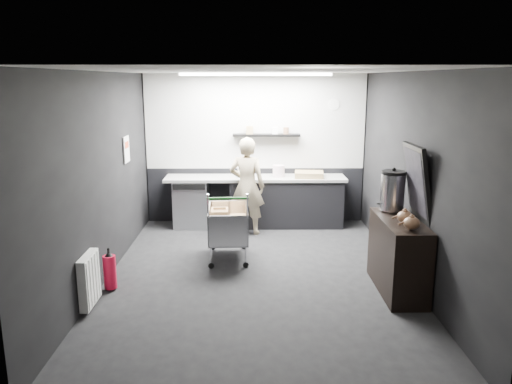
{
  "coord_description": "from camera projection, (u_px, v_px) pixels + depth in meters",
  "views": [
    {
      "loc": [
        -0.07,
        -6.28,
        2.61
      ],
      "look_at": [
        -0.01,
        0.4,
        1.08
      ],
      "focal_mm": 35.0,
      "sensor_mm": 36.0,
      "label": 1
    }
  ],
  "objects": [
    {
      "name": "floor",
      "position": [
        257.0,
        277.0,
        6.7
      ],
      "size": [
        5.5,
        5.5,
        0.0
      ],
      "primitive_type": "plane",
      "color": "black",
      "rests_on": "ground"
    },
    {
      "name": "ceiling",
      "position": [
        257.0,
        71.0,
        6.1
      ],
      "size": [
        5.5,
        5.5,
        0.0
      ],
      "primitive_type": "plane",
      "rotation": [
        3.14,
        0.0,
        0.0
      ],
      "color": "beige",
      "rests_on": "wall_back"
    },
    {
      "name": "wall_back",
      "position": [
        255.0,
        149.0,
        9.08
      ],
      "size": [
        5.5,
        0.0,
        5.5
      ],
      "primitive_type": "plane",
      "rotation": [
        1.57,
        0.0,
        0.0
      ],
      "color": "black",
      "rests_on": "floor"
    },
    {
      "name": "wall_front",
      "position": [
        261.0,
        251.0,
        3.72
      ],
      "size": [
        5.5,
        0.0,
        5.5
      ],
      "primitive_type": "plane",
      "rotation": [
        -1.57,
        0.0,
        0.0
      ],
      "color": "black",
      "rests_on": "floor"
    },
    {
      "name": "wall_left",
      "position": [
        101.0,
        179.0,
        6.38
      ],
      "size": [
        0.0,
        5.5,
        5.5
      ],
      "primitive_type": "plane",
      "rotation": [
        1.57,
        0.0,
        1.57
      ],
      "color": "black",
      "rests_on": "floor"
    },
    {
      "name": "wall_right",
      "position": [
        412.0,
        178.0,
        6.42
      ],
      "size": [
        0.0,
        5.5,
        5.5
      ],
      "primitive_type": "plane",
      "rotation": [
        1.57,
        0.0,
        -1.57
      ],
      "color": "black",
      "rests_on": "floor"
    },
    {
      "name": "kitchen_wall_panel",
      "position": [
        255.0,
        122.0,
        8.95
      ],
      "size": [
        3.95,
        0.02,
        1.7
      ],
      "primitive_type": "cube",
      "color": "silver",
      "rests_on": "wall_back"
    },
    {
      "name": "dado_panel",
      "position": [
        255.0,
        195.0,
        9.25
      ],
      "size": [
        3.95,
        0.02,
        1.0
      ],
      "primitive_type": "cube",
      "color": "black",
      "rests_on": "wall_back"
    },
    {
      "name": "floating_shelf",
      "position": [
        266.0,
        135.0,
        8.9
      ],
      "size": [
        1.2,
        0.22,
        0.04
      ],
      "primitive_type": "cube",
      "color": "black",
      "rests_on": "wall_back"
    },
    {
      "name": "wall_clock",
      "position": [
        334.0,
        105.0,
        8.89
      ],
      "size": [
        0.2,
        0.03,
        0.2
      ],
      "primitive_type": "cylinder",
      "rotation": [
        1.57,
        0.0,
        0.0
      ],
      "color": "white",
      "rests_on": "wall_back"
    },
    {
      "name": "poster",
      "position": [
        126.0,
        149.0,
        7.6
      ],
      "size": [
        0.02,
        0.3,
        0.4
      ],
      "primitive_type": "cube",
      "color": "white",
      "rests_on": "wall_left"
    },
    {
      "name": "poster_red_band",
      "position": [
        126.0,
        145.0,
        7.59
      ],
      "size": [
        0.02,
        0.22,
        0.1
      ],
      "primitive_type": "cube",
      "color": "red",
      "rests_on": "poster"
    },
    {
      "name": "radiator",
      "position": [
        89.0,
        280.0,
        5.73
      ],
      "size": [
        0.1,
        0.5,
        0.6
      ],
      "primitive_type": "cube",
      "color": "white",
      "rests_on": "wall_left"
    },
    {
      "name": "ceiling_strip",
      "position": [
        256.0,
        74.0,
        7.91
      ],
      "size": [
        2.4,
        0.2,
        0.04
      ],
      "primitive_type": "cube",
      "color": "white",
      "rests_on": "ceiling"
    },
    {
      "name": "prep_counter",
      "position": [
        263.0,
        201.0,
        8.96
      ],
      "size": [
        3.2,
        0.61,
        0.9
      ],
      "color": "black",
      "rests_on": "floor"
    },
    {
      "name": "person",
      "position": [
        247.0,
        186.0,
        8.43
      ],
      "size": [
        0.68,
        0.53,
        1.66
      ],
      "primitive_type": "imported",
      "rotation": [
        0.0,
        0.0,
        2.9
      ],
      "color": "beige",
      "rests_on": "floor"
    },
    {
      "name": "shopping_cart",
      "position": [
        228.0,
        226.0,
        7.3
      ],
      "size": [
        0.61,
        0.97,
        1.05
      ],
      "color": "silver",
      "rests_on": "floor"
    },
    {
      "name": "sideboard",
      "position": [
        399.0,
        245.0,
        6.18
      ],
      "size": [
        0.53,
        1.23,
        1.84
      ],
      "color": "black",
      "rests_on": "floor"
    },
    {
      "name": "fire_extinguisher",
      "position": [
        110.0,
        271.0,
        6.25
      ],
      "size": [
        0.16,
        0.16,
        0.53
      ],
      "color": "#B00B27",
      "rests_on": "floor"
    },
    {
      "name": "cardboard_box",
      "position": [
        309.0,
        174.0,
        8.81
      ],
      "size": [
        0.53,
        0.43,
        0.1
      ],
      "primitive_type": "cube",
      "rotation": [
        0.0,
        0.0,
        -0.1
      ],
      "color": "#9D8354",
      "rests_on": "prep_counter"
    },
    {
      "name": "pink_tub",
      "position": [
        279.0,
        171.0,
        8.84
      ],
      "size": [
        0.21,
        0.21,
        0.21
      ],
      "primitive_type": "cylinder",
      "color": "silver",
      "rests_on": "prep_counter"
    },
    {
      "name": "white_container",
      "position": [
        243.0,
        172.0,
        8.79
      ],
      "size": [
        0.21,
        0.16,
        0.18
      ],
      "primitive_type": "cube",
      "rotation": [
        0.0,
        0.0,
        0.05
      ],
      "color": "white",
      "rests_on": "prep_counter"
    }
  ]
}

